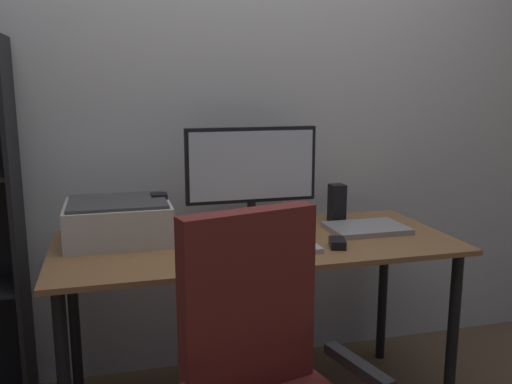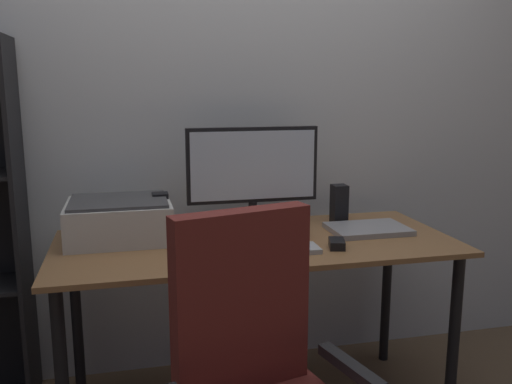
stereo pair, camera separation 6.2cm
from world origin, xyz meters
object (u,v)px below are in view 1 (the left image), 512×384
Objects in this scene: laptop at (366,228)px; printer at (118,221)px; coffee_mug at (294,225)px; speaker_left at (160,214)px; speaker_right at (337,203)px; monitor at (252,171)px; keyboard at (281,250)px; desk at (256,262)px; mouse at (337,243)px.

printer reaches higher than laptop.
coffee_mug is 0.60× the size of speaker_left.
coffee_mug is 0.60× the size of speaker_right.
printer is at bearing -174.04° from monitor.
monitor reaches higher than keyboard.
monitor is 0.54m from laptop.
printer reaches higher than keyboard.
coffee_mug is (0.16, 0.01, 0.14)m from desk.
desk is 5.37× the size of keyboard.
laptop is 1.88× the size of speaker_right.
laptop is at bearing 25.11° from keyboard.
coffee_mug is at bearing 3.91° from desk.
coffee_mug is (0.13, -0.19, -0.20)m from monitor.
coffee_mug is 0.25× the size of printer.
monitor is 1.75× the size of laptop.
keyboard is 1.71× the size of speaker_left.
monitor is 3.29× the size of speaker_left.
monitor is at bearing 178.84° from speaker_right.
keyboard reaches higher than desk.
speaker_right is at bearing 110.12° from laptop.
speaker_left is 0.17m from printer.
printer is at bearing 173.19° from laptop.
coffee_mug is 0.33m from laptop.
printer is at bearing 164.59° from desk.
speaker_right is at bearing 34.84° from coffee_mug.
keyboard is at bearing -87.72° from monitor.
laptop reaches higher than desk.
monitor is 3.29× the size of speaker_right.
speaker_left is (-0.52, 0.18, 0.03)m from coffee_mug.
speaker_left is 0.78m from speaker_right.
speaker_left is at bearing 180.00° from speaker_right.
monitor reaches higher than printer.
speaker_left is at bearing 168.57° from laptop.
keyboard is 1.71× the size of speaker_right.
speaker_right is (-0.06, 0.17, 0.07)m from laptop.
laptop is 1.88× the size of speaker_left.
speaker_right is 0.43× the size of printer.
speaker_right is at bearing 24.55° from desk.
speaker_right is at bearing 83.56° from mouse.
monitor is at bearing 80.45° from desk.
speaker_right is (0.78, 0.00, 0.00)m from speaker_left.
monitor reaches higher than mouse.
monitor is at bearing 139.49° from mouse.
printer is at bearing 169.01° from coffee_mug.
monitor is 0.58m from printer.
monitor is at bearing 93.35° from keyboard.
desk is 0.50m from speaker_right.
keyboard is at bearing -121.67° from coffee_mug.
speaker_right is (0.15, 0.36, 0.07)m from mouse.
laptop is (0.21, 0.19, -0.01)m from mouse.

